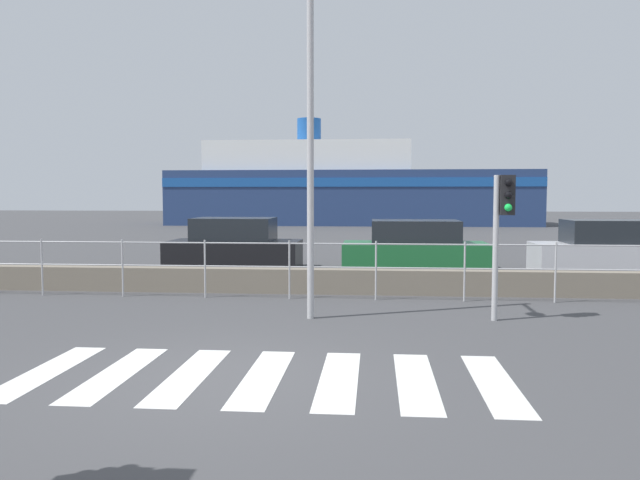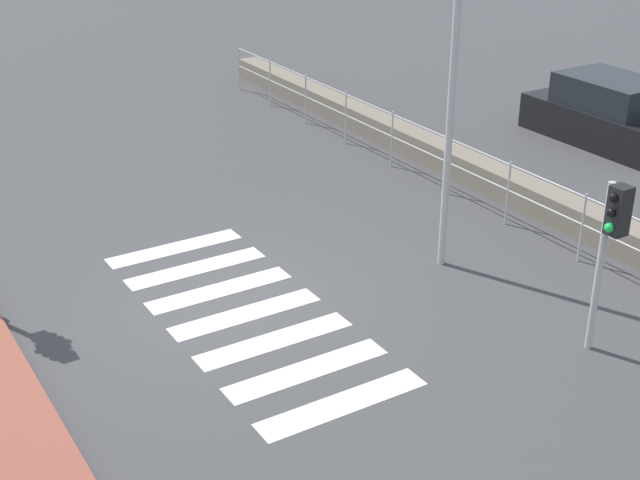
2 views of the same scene
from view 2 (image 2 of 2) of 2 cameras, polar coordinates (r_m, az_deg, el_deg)
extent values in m
plane|color=#424244|center=(13.91, -5.66, -3.93)|extent=(160.00, 160.00, 0.00)
cube|color=silver|center=(15.74, -9.29, -0.52)|extent=(0.45, 2.40, 0.01)
cube|color=silver|center=(14.99, -7.94, -1.79)|extent=(0.45, 2.40, 0.01)
cube|color=silver|center=(14.25, -6.45, -3.18)|extent=(0.45, 2.40, 0.01)
cube|color=silver|center=(13.54, -4.79, -4.73)|extent=(0.45, 2.40, 0.01)
cube|color=silver|center=(12.85, -2.94, -6.44)|extent=(0.45, 2.40, 0.01)
cube|color=silver|center=(12.19, -0.87, -8.33)|extent=(0.45, 2.40, 0.01)
cube|color=silver|center=(11.56, 1.46, -10.42)|extent=(0.45, 2.40, 0.01)
cube|color=slate|center=(17.30, 13.96, 2.44)|extent=(24.02, 0.55, 0.54)
cylinder|color=#B2B2B5|center=(16.40, 12.10, 4.73)|extent=(21.61, 0.03, 0.03)
cylinder|color=#B2B2B5|center=(16.57, 11.95, 3.14)|extent=(21.61, 0.03, 0.03)
cylinder|color=#B2B2B5|center=(25.11, -5.21, 10.91)|extent=(0.04, 0.04, 1.23)
cylinder|color=#B2B2B5|center=(23.56, -3.20, 10.02)|extent=(0.04, 0.04, 1.23)
cylinder|color=#B2B2B5|center=(22.05, -0.92, 9.00)|extent=(0.04, 0.04, 1.23)
cylinder|color=#B2B2B5|center=(20.59, 1.67, 7.82)|extent=(0.04, 0.04, 1.23)
cylinder|color=#B2B2B5|center=(19.18, 4.63, 6.44)|extent=(0.04, 0.04, 1.23)
cylinder|color=#B2B2B5|center=(17.84, 8.02, 4.83)|extent=(0.04, 0.04, 1.23)
cylinder|color=#B2B2B5|center=(16.60, 11.93, 2.94)|extent=(0.04, 0.04, 1.23)
cylinder|color=#B2B2B5|center=(15.46, 16.42, 0.75)|extent=(0.04, 0.04, 1.23)
cylinder|color=#B2B2B5|center=(12.65, 17.45, -1.74)|extent=(0.10, 0.10, 2.51)
cube|color=black|center=(12.18, 18.58, 1.80)|extent=(0.24, 0.24, 0.68)
sphere|color=black|center=(12.01, 18.28, 2.59)|extent=(0.13, 0.13, 0.13)
sphere|color=black|center=(12.08, 18.15, 1.67)|extent=(0.13, 0.13, 0.13)
sphere|color=#19D84C|center=(12.16, 18.01, 0.76)|extent=(0.13, 0.13, 0.13)
cylinder|color=#B2B2B5|center=(14.07, 8.45, 9.66)|extent=(0.12, 0.12, 6.08)
cube|color=black|center=(21.85, 17.92, 7.09)|extent=(3.87, 1.86, 0.83)
cube|color=#1E2328|center=(21.65, 18.19, 8.98)|extent=(2.32, 1.64, 0.68)
camera|label=1|loc=(10.51, -39.01, -6.76)|focal=35.00mm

